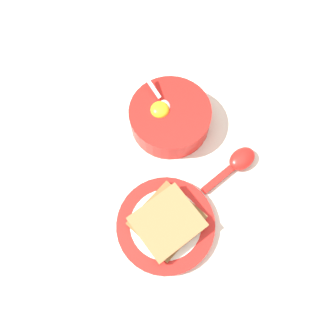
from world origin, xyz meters
The scene contains 5 objects.
ground_plane centered at (0.00, 0.00, 0.00)m, with size 3.00×3.00×0.00m, color silver.
egg_bowl centered at (0.17, -0.02, 0.03)m, with size 0.16×0.16×0.08m.
toast_plate centered at (-0.02, 0.06, 0.01)m, with size 0.18×0.18×0.02m.
toast_sandwich centered at (-0.02, 0.06, 0.03)m, with size 0.14×0.14×0.03m.
soup_spoon centered at (0.04, -0.11, 0.01)m, with size 0.07×0.13×0.03m.
Camera 1 is at (-0.12, 0.10, 0.60)m, focal length 35.00 mm.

